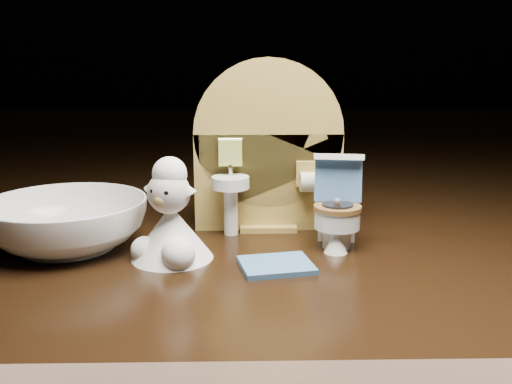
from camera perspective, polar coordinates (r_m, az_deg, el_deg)
The scene contains 6 objects.
backdrop_panel at distance 0.50m, azimuth 1.15°, elevation 3.61°, with size 0.13×0.05×0.15m.
toy_toilet at distance 0.47m, azimuth 8.13°, elevation -1.98°, with size 0.04×0.05×0.08m.
bath_mat at distance 0.42m, azimuth 2.04°, elevation -7.33°, with size 0.05×0.04×0.00m, color #426B98.
toilet_brush at distance 0.46m, azimuth 8.01°, elevation -4.61°, with size 0.02×0.02×0.04m.
plush_lamb at distance 0.44m, azimuth -8.55°, elevation -3.16°, with size 0.06×0.07×0.08m.
ceramic_bowl at distance 0.48m, azimuth -18.39°, elevation -3.06°, with size 0.13×0.13×0.04m, color white.
Camera 1 is at (-0.02, -0.43, 0.15)m, focal length 40.00 mm.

